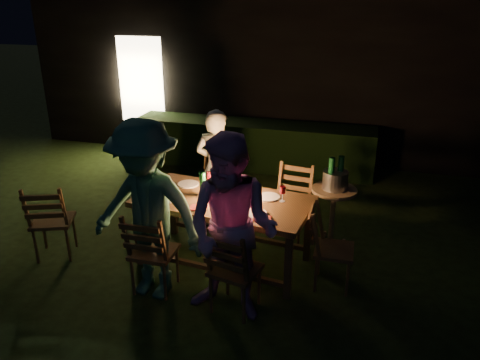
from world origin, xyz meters
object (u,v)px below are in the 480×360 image
(chair_near_left, at_px, (154,265))
(ice_bucket, at_px, (335,180))
(chair_near_right, at_px, (234,284))
(person_opp_right, at_px, (232,230))
(chair_far_right, at_px, (290,219))
(dining_table, at_px, (223,205))
(person_house_side, at_px, (217,169))
(person_opp_left, at_px, (147,212))
(chair_spare, at_px, (54,233))
(chair_end, at_px, (331,262))
(bottle_table, at_px, (203,184))
(bottle_bucket_a, at_px, (331,177))
(bottle_bucket_b, at_px, (340,175))
(lantern, at_px, (229,185))
(chair_far_left, at_px, (216,205))
(side_table, at_px, (334,195))

(chair_near_left, bearing_deg, ice_bucket, 41.11)
(chair_near_right, height_order, person_opp_right, person_opp_right)
(chair_near_left, relative_size, person_opp_right, 0.53)
(chair_far_right, xyz_separation_m, person_opp_right, (-0.28, -1.57, 0.61))
(dining_table, relative_size, person_house_side, 1.27)
(person_opp_left, height_order, ice_bucket, person_opp_left)
(dining_table, distance_m, chair_spare, 2.03)
(chair_end, relative_size, ice_bucket, 3.10)
(chair_far_right, distance_m, chair_spare, 2.81)
(person_house_side, bearing_deg, chair_end, 153.93)
(chair_end, distance_m, bottle_table, 1.62)
(bottle_bucket_a, bearing_deg, person_house_side, 175.27)
(person_opp_right, distance_m, bottle_bucket_b, 1.88)
(person_house_side, xyz_separation_m, lantern, (0.41, -0.82, 0.16))
(chair_near_right, height_order, person_house_side, person_house_side)
(person_opp_right, height_order, bottle_bucket_b, person_opp_right)
(lantern, bearing_deg, chair_near_left, -127.58)
(dining_table, distance_m, chair_near_left, 0.99)
(chair_far_left, distance_m, ice_bucket, 1.60)
(chair_spare, xyz_separation_m, bottle_table, (1.70, 0.43, 0.64))
(chair_far_right, height_order, person_opp_left, person_opp_left)
(chair_far_right, relative_size, side_table, 1.36)
(dining_table, height_order, person_opp_right, person_opp_right)
(chair_spare, xyz_separation_m, side_table, (3.09, 1.19, 0.34))
(person_opp_left, height_order, bottle_bucket_a, person_opp_left)
(chair_far_left, height_order, person_opp_left, person_opp_left)
(chair_far_left, bearing_deg, dining_table, 115.94)
(chair_near_right, relative_size, chair_spare, 0.99)
(person_opp_left, xyz_separation_m, ice_bucket, (1.68, 1.55, -0.09))
(chair_end, height_order, person_opp_right, person_opp_right)
(chair_near_left, relative_size, bottle_bucket_a, 3.02)
(person_opp_right, height_order, bottle_table, person_opp_right)
(lantern, bearing_deg, bottle_table, -176.86)
(person_opp_right, bearing_deg, chair_far_left, 119.54)
(person_opp_left, relative_size, side_table, 2.55)
(chair_near_left, height_order, person_house_side, person_house_side)
(ice_bucket, bearing_deg, chair_near_right, -116.07)
(bottle_table, bearing_deg, chair_spare, -165.68)
(bottle_bucket_a, bearing_deg, side_table, 38.66)
(chair_spare, bearing_deg, side_table, -0.54)
(chair_near_left, height_order, person_opp_right, person_opp_right)
(chair_near_left, height_order, chair_far_left, chair_far_left)
(chair_far_left, relative_size, person_opp_left, 0.55)
(dining_table, xyz_separation_m, person_opp_left, (-0.54, -0.77, 0.21))
(person_opp_right, bearing_deg, bottle_bucket_b, 69.99)
(person_opp_right, height_order, lantern, person_opp_right)
(chair_far_right, xyz_separation_m, bottle_bucket_b, (0.56, 0.12, 0.59))
(bottle_bucket_a, bearing_deg, ice_bucket, 38.66)
(chair_near_right, height_order, chair_far_right, chair_far_right)
(chair_far_left, bearing_deg, chair_near_left, 85.73)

